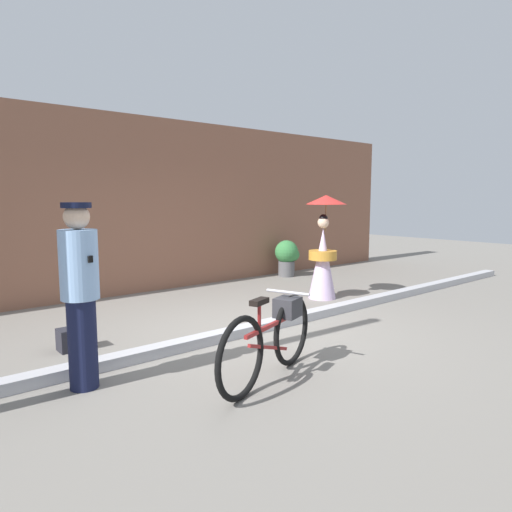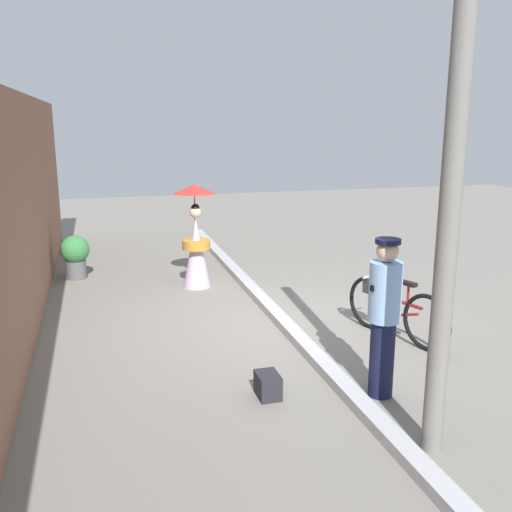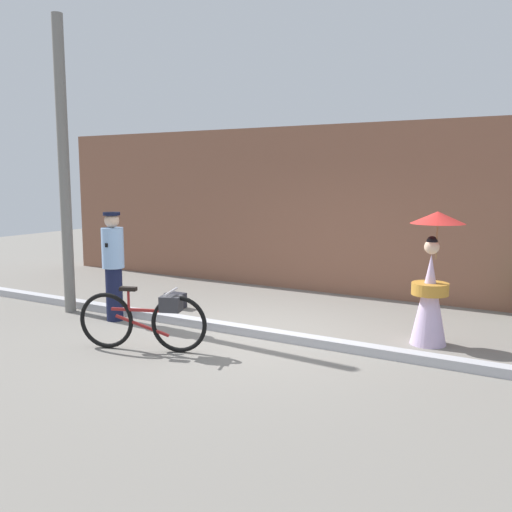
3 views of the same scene
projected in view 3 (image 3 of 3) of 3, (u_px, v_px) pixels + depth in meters
ground_plane at (254, 336)px, 8.07m from camera, size 30.00×30.00×0.00m
building_wall at (347, 210)px, 10.87m from camera, size 14.00×0.40×3.24m
sidewalk_curb at (254, 332)px, 8.06m from camera, size 14.00×0.20×0.12m
bicycle_near_officer at (146, 319)px, 7.34m from camera, size 1.66×0.68×0.84m
person_officer at (113, 263)px, 8.82m from camera, size 0.34×0.38×1.71m
person_with_parasol at (431, 281)px, 7.55m from camera, size 0.71×0.71×1.80m
backpack_on_pavement at (175, 300)px, 9.78m from camera, size 0.32×0.23×0.26m
utility_pole at (64, 168)px, 9.18m from camera, size 0.18×0.18×4.80m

